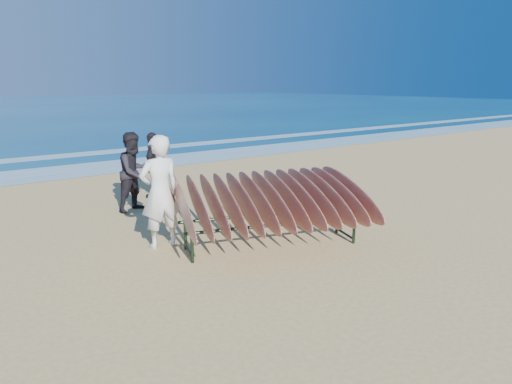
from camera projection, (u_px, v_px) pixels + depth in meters
ground at (284, 255)px, 7.75m from camera, size 120.00×120.00×0.00m
foam_near at (94, 168)px, 15.52m from camera, size 160.00×160.00×0.00m
foam_far at (66, 156)px, 18.25m from camera, size 160.00×160.00×0.00m
surfboard_rack at (272, 200)px, 7.97m from camera, size 3.78×3.32×1.35m
person_white at (160, 192)px, 7.94m from camera, size 0.74×0.50×2.00m
person_dark_a at (135, 172)px, 10.26m from camera, size 1.05×0.93×1.79m
person_dark_b at (154, 165)px, 11.50m from camera, size 0.98×0.96×1.66m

